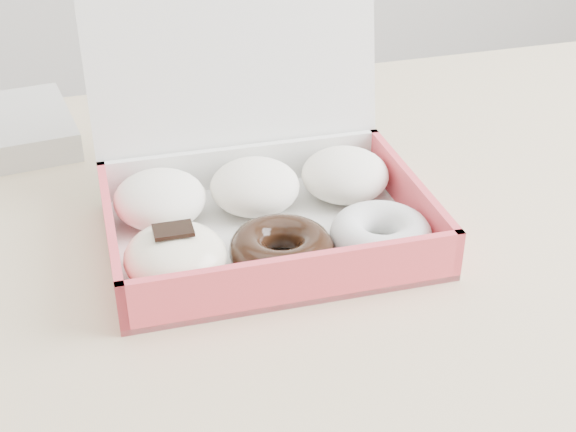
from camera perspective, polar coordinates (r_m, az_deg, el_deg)
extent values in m
cube|color=#D4BA8B|center=(0.93, 2.49, -0.04)|extent=(1.20, 0.80, 0.04)
cylinder|color=#D4BA8B|center=(1.61, 16.82, -2.35)|extent=(0.05, 0.05, 0.71)
cube|color=silver|center=(0.85, -1.45, -1.53)|extent=(0.33, 0.25, 0.01)
cube|color=#EC4751|center=(0.74, 0.70, -4.65)|extent=(0.33, 0.02, 0.05)
cube|color=silver|center=(0.93, -3.19, 3.44)|extent=(0.33, 0.02, 0.05)
cube|color=#EC4751|center=(0.82, -12.42, -1.66)|extent=(0.02, 0.24, 0.05)
cube|color=#EC4751|center=(0.88, 8.70, 1.28)|extent=(0.02, 0.24, 0.05)
cube|color=silver|center=(0.92, -3.69, 9.29)|extent=(0.33, 0.06, 0.24)
ellipsoid|color=white|center=(0.87, -9.10, 1.20)|extent=(0.10, 0.10, 0.06)
ellipsoid|color=white|center=(0.88, -2.37, 2.11)|extent=(0.10, 0.10, 0.06)
ellipsoid|color=white|center=(0.90, 4.07, 2.94)|extent=(0.10, 0.10, 0.06)
ellipsoid|color=#FAEEC9|center=(0.77, -8.01, -2.89)|extent=(0.10, 0.10, 0.06)
cube|color=black|center=(0.75, -8.17, -1.01)|extent=(0.04, 0.03, 0.00)
torus|color=black|center=(0.79, -0.47, -2.38)|extent=(0.11, 0.11, 0.04)
torus|color=white|center=(0.82, 6.61, -1.31)|extent=(0.11, 0.11, 0.04)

